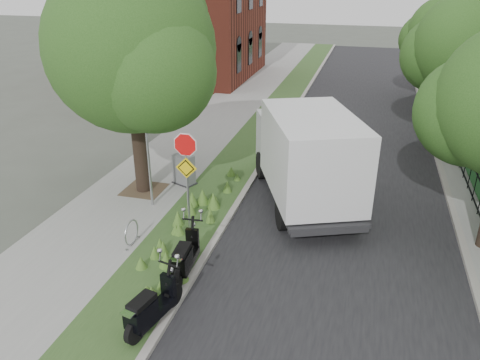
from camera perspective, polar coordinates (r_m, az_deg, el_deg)
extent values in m
plane|color=#4C5147|center=(13.55, -1.44, -8.54)|extent=(120.00, 120.00, 0.00)
cube|color=gray|center=(23.38, -4.36, 6.13)|extent=(3.50, 60.00, 0.12)
cube|color=#304F22|center=(22.63, 2.25, 5.57)|extent=(2.00, 60.00, 0.12)
cube|color=#9E9991|center=(22.44, 4.75, 5.34)|extent=(0.20, 60.00, 0.13)
cube|color=black|center=(22.13, 13.69, 4.27)|extent=(7.00, 60.00, 0.01)
cube|color=#9E9991|center=(22.33, 22.68, 3.38)|extent=(0.20, 60.00, 0.13)
cube|color=gray|center=(22.63, 26.92, 2.85)|extent=(3.20, 60.00, 0.12)
cylinder|color=black|center=(16.31, -12.27, 5.97)|extent=(0.52, 0.52, 4.48)
sphere|color=#244B19|center=(15.68, -13.17, 15.42)|extent=(5.40, 5.40, 5.40)
sphere|color=#244B19|center=(17.08, -15.37, 13.59)|extent=(4.05, 4.05, 4.05)
sphere|color=#244B19|center=(14.70, -10.39, 12.94)|extent=(3.78, 3.78, 3.78)
cube|color=#473828|center=(17.12, -11.61, -1.14)|extent=(1.40, 1.40, 0.01)
cylinder|color=#A5A8AD|center=(15.19, -11.19, 3.73)|extent=(0.08, 0.08, 4.00)
torus|color=#A5A8AD|center=(13.75, -13.10, -6.25)|extent=(0.05, 0.77, 0.77)
cube|color=#A5A8AD|center=(13.68, -13.66, -8.28)|extent=(0.06, 0.06, 0.04)
cube|color=#A5A8AD|center=(14.21, -12.29, -6.80)|extent=(0.06, 0.06, 0.04)
cylinder|color=#A5A8AD|center=(13.68, -6.41, -0.60)|extent=(0.07, 0.07, 3.00)
cylinder|color=red|center=(13.17, -6.71, 4.28)|extent=(0.86, 0.03, 0.86)
cylinder|color=white|center=(13.19, -6.68, 4.30)|extent=(0.94, 0.02, 0.94)
cube|color=yellow|center=(13.43, -6.56, 1.47)|extent=(0.64, 0.03, 0.64)
cube|color=black|center=(22.13, 24.89, 5.59)|extent=(0.04, 24.00, 0.04)
cube|color=black|center=(22.37, 24.53, 3.65)|extent=(0.04, 24.00, 0.04)
cylinder|color=black|center=(22.26, 24.69, 4.49)|extent=(0.03, 0.03, 1.00)
cube|color=#1C4F25|center=(22.38, 26.47, 4.39)|extent=(1.00, 24.00, 1.10)
cube|color=maroon|center=(35.45, -6.20, 18.84)|extent=(9.00, 10.00, 8.00)
sphere|color=#244B19|center=(14.18, 26.32, 7.47)|extent=(3.00, 3.00, 3.00)
cylinder|color=black|center=(21.81, 24.87, 8.29)|extent=(0.36, 0.36, 4.03)
sphere|color=#244B19|center=(21.36, 26.05, 14.58)|extent=(4.20, 4.20, 4.20)
sphere|color=#244B19|center=(21.91, 23.07, 13.87)|extent=(3.15, 3.15, 3.15)
cylinder|color=black|center=(29.59, 22.79, 12.01)|extent=(0.36, 0.36, 3.64)
sphere|color=#244B19|center=(29.27, 23.51, 16.21)|extent=(3.80, 3.80, 3.80)
sphere|color=#244B19|center=(29.79, 21.56, 15.69)|extent=(2.85, 2.85, 2.85)
sphere|color=#244B19|center=(28.95, 25.01, 15.12)|extent=(2.66, 2.66, 2.66)
cylinder|color=black|center=(13.01, -5.56, -8.10)|extent=(0.17, 0.57, 0.56)
cylinder|color=black|center=(11.96, -7.39, -11.45)|extent=(0.17, 0.57, 0.56)
cube|color=black|center=(12.43, -6.51, -9.76)|extent=(0.46, 1.26, 0.19)
cube|color=black|center=(11.99, -7.11, -9.72)|extent=(0.44, 0.73, 0.43)
cube|color=black|center=(11.88, -7.10, -8.46)|extent=(0.37, 0.67, 0.13)
cylinder|color=black|center=(11.35, -8.15, -13.71)|extent=(0.26, 0.58, 0.57)
cylinder|color=black|center=(10.57, -12.70, -17.53)|extent=(0.26, 0.58, 0.57)
cube|color=black|center=(10.90, -10.51, -15.63)|extent=(0.65, 1.31, 0.20)
cube|color=black|center=(10.52, -11.96, -15.65)|extent=(0.55, 0.78, 0.44)
cube|color=black|center=(10.37, -11.91, -14.28)|extent=(0.47, 0.71, 0.13)
cube|color=#262628|center=(16.08, 7.81, -0.80)|extent=(4.44, 6.47, 0.21)
cube|color=#B7BABC|center=(17.82, 6.13, 5.22)|extent=(2.78, 2.38, 1.83)
cube|color=white|center=(14.96, 8.71, 3.14)|extent=(3.99, 4.97, 2.51)
cube|color=#262628|center=(17.39, -6.76, -0.33)|extent=(0.98, 0.83, 0.04)
cube|color=slate|center=(17.17, -6.85, 1.28)|extent=(0.86, 0.71, 1.10)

